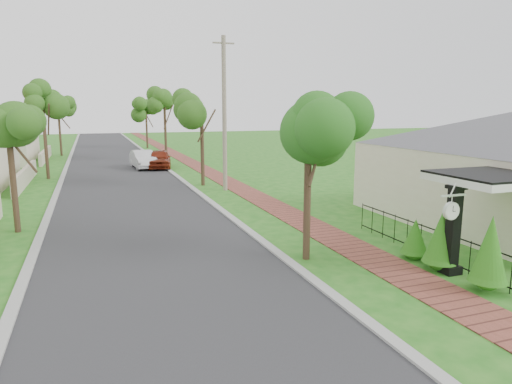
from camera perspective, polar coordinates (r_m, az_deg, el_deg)
ground at (r=12.49m, az=3.90°, el=-11.06°), size 160.00×160.00×0.00m
road at (r=31.00m, az=-16.48°, el=1.50°), size 7.00×120.00×0.02m
kerb_right at (r=31.42m, az=-9.83°, el=1.88°), size 0.30×120.00×0.10m
kerb_left at (r=31.02m, az=-23.22°, el=1.08°), size 0.30×120.00×0.10m
sidewalk at (r=31.97m, az=-5.24°, el=2.14°), size 1.50×120.00×0.03m
porch_post at (r=13.80m, az=23.36°, el=-4.92°), size 0.48×0.48×2.52m
picket_fence at (r=14.89m, az=21.56°, el=-6.06°), size 0.03×8.02×1.00m
street_trees at (r=37.51m, az=-17.33°, el=9.88°), size 10.70×37.65×5.89m
hedge_row at (r=13.73m, az=23.27°, el=-6.17°), size 0.87×3.57×2.04m
parked_car_red at (r=36.15m, az=-11.98°, el=4.05°), size 2.36×4.42×1.43m
parked_car_white at (r=36.31m, az=-13.92°, el=3.95°), size 1.81×4.28×1.37m
near_tree at (r=13.54m, az=6.62°, el=8.27°), size 2.00×2.00×5.13m
utility_pole at (r=25.54m, az=-3.98°, el=9.71°), size 1.20×0.24×8.42m
station_clock at (r=13.00m, az=23.22°, el=-2.05°), size 0.80×0.13×0.68m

